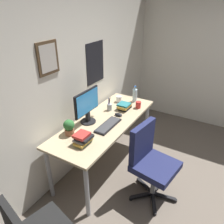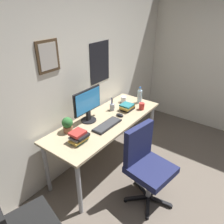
# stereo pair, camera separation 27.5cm
# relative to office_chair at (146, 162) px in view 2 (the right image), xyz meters

# --- Properties ---
(wall_back) EXTENTS (4.40, 0.10, 2.60)m
(wall_back) POSITION_rel_office_chair_xyz_m (0.07, 1.13, 0.77)
(wall_back) COLOR silver
(wall_back) RESTS_ON ground_plane
(desk) EXTENTS (1.75, 0.66, 0.75)m
(desk) POSITION_rel_office_chair_xyz_m (0.18, 0.72, 0.14)
(desk) COLOR tan
(desk) RESTS_ON ground_plane
(office_chair) EXTENTS (0.57, 0.57, 0.95)m
(office_chair) POSITION_rel_office_chair_xyz_m (0.00, 0.00, 0.00)
(office_chair) COLOR #1E234C
(office_chair) RESTS_ON ground_plane
(monitor) EXTENTS (0.46, 0.20, 0.43)m
(monitor) POSITION_rel_office_chair_xyz_m (0.03, 0.89, 0.46)
(monitor) COLOR black
(monitor) RESTS_ON desk
(keyboard) EXTENTS (0.43, 0.15, 0.03)m
(keyboard) POSITION_rel_office_chair_xyz_m (0.08, 0.61, 0.23)
(keyboard) COLOR black
(keyboard) RESTS_ON desk
(computer_mouse) EXTENTS (0.06, 0.11, 0.04)m
(computer_mouse) POSITION_rel_office_chair_xyz_m (0.38, 0.63, 0.24)
(computer_mouse) COLOR black
(computer_mouse) RESTS_ON desk
(water_bottle) EXTENTS (0.07, 0.07, 0.25)m
(water_bottle) POSITION_rel_office_chair_xyz_m (0.91, 0.64, 0.32)
(water_bottle) COLOR silver
(water_bottle) RESTS_ON desk
(coffee_mug_near) EXTENTS (0.11, 0.08, 0.10)m
(coffee_mug_near) POSITION_rel_office_chair_xyz_m (0.74, 0.50, 0.27)
(coffee_mug_near) COLOR red
(coffee_mug_near) RESTS_ON desk
(coffee_mug_far) EXTENTS (0.12, 0.09, 0.09)m
(coffee_mug_far) POSITION_rel_office_chair_xyz_m (0.78, 0.84, 0.26)
(coffee_mug_far) COLOR white
(coffee_mug_far) RESTS_ON desk
(potted_plant) EXTENTS (0.13, 0.13, 0.20)m
(potted_plant) POSITION_rel_office_chair_xyz_m (-0.32, 0.90, 0.32)
(potted_plant) COLOR brown
(potted_plant) RESTS_ON desk
(pen_cup) EXTENTS (0.07, 0.07, 0.20)m
(pen_cup) POSITION_rel_office_chair_xyz_m (0.46, 0.82, 0.27)
(pen_cup) COLOR #9EA0A5
(pen_cup) RESTS_ON desk
(book_stack_left) EXTENTS (0.21, 0.17, 0.13)m
(book_stack_left) POSITION_rel_office_chair_xyz_m (-0.38, 0.66, 0.28)
(book_stack_left) COLOR #26727A
(book_stack_left) RESTS_ON desk
(book_stack_right) EXTENTS (0.21, 0.16, 0.09)m
(book_stack_right) POSITION_rel_office_chair_xyz_m (0.60, 0.65, 0.26)
(book_stack_right) COLOR black
(book_stack_right) RESTS_ON desk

